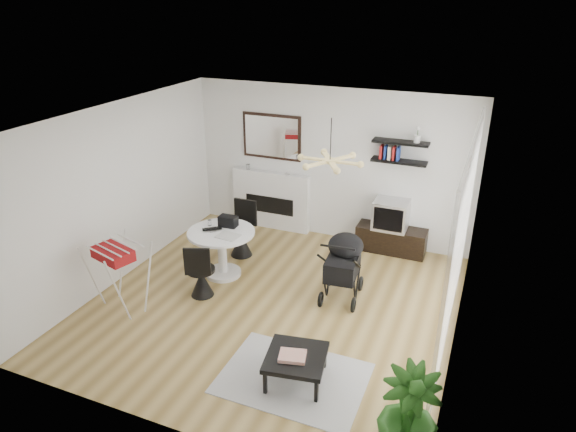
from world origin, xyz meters
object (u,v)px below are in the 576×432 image
at_px(fireplace, 271,193).
at_px(stroller, 343,268).
at_px(dining_table, 222,246).
at_px(potted_plant, 408,416).
at_px(drying_rack, 120,275).
at_px(crt_tv, 391,214).
at_px(tv_console, 391,240).
at_px(coffee_table, 296,358).

distance_m(fireplace, stroller, 2.67).
distance_m(dining_table, potted_plant, 4.09).
height_order(drying_rack, stroller, stroller).
xyz_separation_m(fireplace, drying_rack, (-0.81, -3.31, -0.16)).
xyz_separation_m(crt_tv, stroller, (-0.33, -1.67, -0.24)).
bearing_deg(fireplace, dining_table, -88.95).
bearing_deg(tv_console, drying_rack, -134.65).
height_order(dining_table, stroller, stroller).
distance_m(tv_console, drying_rack, 4.47).
height_order(drying_rack, potted_plant, potted_plant).
bearing_deg(potted_plant, stroller, 118.84).
xyz_separation_m(tv_console, potted_plant, (1.03, -4.21, 0.29)).
distance_m(drying_rack, stroller, 3.15).
bearing_deg(tv_console, coffee_table, -95.09).
distance_m(crt_tv, potted_plant, 4.34).
relative_size(dining_table, coffee_table, 1.34).
distance_m(tv_console, coffee_table, 3.64).
relative_size(crt_tv, drying_rack, 0.57).
relative_size(stroller, coffee_table, 1.36).
bearing_deg(dining_table, coffee_table, -42.79).
height_order(stroller, potted_plant, stroller).
bearing_deg(coffee_table, stroller, 91.23).
relative_size(crt_tv, dining_table, 0.55).
distance_m(fireplace, crt_tv, 2.29).
bearing_deg(crt_tv, dining_table, -141.12).
distance_m(crt_tv, drying_rack, 4.43).
height_order(fireplace, stroller, fireplace).
bearing_deg(tv_console, dining_table, -141.53).
bearing_deg(fireplace, crt_tv, -3.57).
relative_size(fireplace, crt_tv, 3.80).
xyz_separation_m(drying_rack, stroller, (2.77, 1.50, -0.07)).
distance_m(dining_table, drying_rack, 1.60).
xyz_separation_m(crt_tv, potted_plant, (1.07, -4.20, -0.18)).
distance_m(coffee_table, potted_plant, 1.48).
bearing_deg(drying_rack, dining_table, 74.57).
relative_size(stroller, potted_plant, 1.04).
bearing_deg(tv_console, crt_tv, -175.04).
bearing_deg(coffee_table, crt_tv, 85.50).
relative_size(tv_console, crt_tv, 2.07).
height_order(tv_console, potted_plant, potted_plant).
xyz_separation_m(drying_rack, potted_plant, (4.16, -1.04, -0.02)).
bearing_deg(drying_rack, stroller, 45.05).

